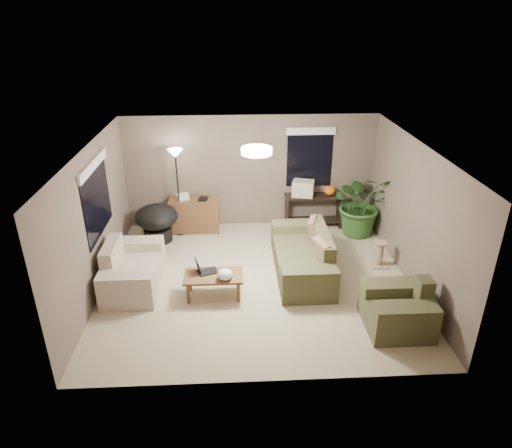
{
  "coord_description": "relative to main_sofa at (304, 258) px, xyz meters",
  "views": [
    {
      "loc": [
        -0.39,
        -7.1,
        4.48
      ],
      "look_at": [
        0.0,
        0.2,
        1.05
      ],
      "focal_mm": 32.0,
      "sensor_mm": 36.0,
      "label": 1
    }
  ],
  "objects": [
    {
      "name": "room_shell",
      "position": [
        -0.9,
        -0.28,
        0.96
      ],
      "size": [
        5.5,
        5.5,
        5.5
      ],
      "color": "tan",
      "rests_on": "ground"
    },
    {
      "name": "pumpkin",
      "position": [
        0.85,
        1.99,
        0.56
      ],
      "size": [
        0.32,
        0.32,
        0.2
      ],
      "primitive_type": "ellipsoid",
      "rotation": [
        0.0,
        0.0,
        0.33
      ],
      "color": "orange",
      "rests_on": "console_table"
    },
    {
      "name": "plastic_bag",
      "position": [
        -1.46,
        -0.88,
        0.22
      ],
      "size": [
        0.31,
        0.29,
        0.19
      ],
      "primitive_type": "ellipsoid",
      "rotation": [
        0.0,
        0.0,
        0.22
      ],
      "color": "white",
      "rests_on": "coffee_table"
    },
    {
      "name": "cardboard_box",
      "position": [
        0.25,
        1.99,
        0.63
      ],
      "size": [
        0.53,
        0.45,
        0.34
      ],
      "primitive_type": "cube",
      "rotation": [
        0.0,
        0.0,
        -0.27
      ],
      "color": "beige",
      "rests_on": "console_table"
    },
    {
      "name": "cat_scratching_post",
      "position": [
        1.49,
        0.14,
        -0.08
      ],
      "size": [
        0.32,
        0.32,
        0.5
      ],
      "color": "tan",
      "rests_on": "ground"
    },
    {
      "name": "houseplant",
      "position": [
        1.47,
        1.55,
        0.26
      ],
      "size": [
        1.28,
        1.42,
        1.11
      ],
      "primitive_type": "imported",
      "color": "#2D5923",
      "rests_on": "ground"
    },
    {
      "name": "window_back",
      "position": [
        0.4,
        2.2,
        1.49
      ],
      "size": [
        1.06,
        0.05,
        1.33
      ],
      "color": "black",
      "rests_on": "room_shell"
    },
    {
      "name": "window_left",
      "position": [
        -3.63,
        0.02,
        1.49
      ],
      "size": [
        0.05,
        1.56,
        1.33
      ],
      "color": "black",
      "rests_on": "room_shell"
    },
    {
      "name": "desk",
      "position": [
        -2.15,
        1.91,
        0.08
      ],
      "size": [
        1.1,
        0.5,
        0.75
      ],
      "color": "brown",
      "rests_on": "ground"
    },
    {
      "name": "desk_papers",
      "position": [
        -2.3,
        1.9,
        0.51
      ],
      "size": [
        0.71,
        0.31,
        0.12
      ],
      "color": "silver",
      "rests_on": "desk"
    },
    {
      "name": "loveseat",
      "position": [
        -3.12,
        -0.31,
        0.0
      ],
      "size": [
        0.9,
        1.6,
        0.85
      ],
      "color": "beige",
      "rests_on": "ground"
    },
    {
      "name": "coffee_table",
      "position": [
        -1.66,
        -0.73,
        0.06
      ],
      "size": [
        1.0,
        0.55,
        0.42
      ],
      "color": "brown",
      "rests_on": "ground"
    },
    {
      "name": "armchair",
      "position": [
        1.21,
        -1.72,
        0.0
      ],
      "size": [
        0.95,
        1.0,
        0.85
      ],
      "color": "#4C4D2E",
      "rests_on": "ground"
    },
    {
      "name": "floor_lamp",
      "position": [
        -2.46,
        1.78,
        1.3
      ],
      "size": [
        0.32,
        0.32,
        1.91
      ],
      "color": "black",
      "rests_on": "ground"
    },
    {
      "name": "throw_pillows",
      "position": [
        0.26,
        -0.0,
        0.36
      ],
      "size": [
        0.36,
        1.4,
        0.47
      ],
      "color": "#8C7251",
      "rests_on": "main_sofa"
    },
    {
      "name": "papasan_chair",
      "position": [
        -2.92,
        1.45,
        0.17
      ],
      "size": [
        1.1,
        1.1,
        0.8
      ],
      "color": "black",
      "rests_on": "ground"
    },
    {
      "name": "laptop",
      "position": [
        -1.83,
        -0.63,
        0.19
      ],
      "size": [
        0.42,
        0.33,
        0.24
      ],
      "color": "black",
      "rests_on": "coffee_table"
    },
    {
      "name": "ceiling_fixture",
      "position": [
        -0.9,
        -0.28,
        2.15
      ],
      "size": [
        0.5,
        0.5,
        0.1
      ],
      "primitive_type": "cylinder",
      "color": "white",
      "rests_on": "room_shell"
    },
    {
      "name": "main_sofa",
      "position": [
        0.0,
        0.0,
        0.0
      ],
      "size": [
        0.95,
        2.2,
        0.85
      ],
      "color": "#47472B",
      "rests_on": "ground"
    },
    {
      "name": "console_table",
      "position": [
        0.5,
        1.99,
        0.14
      ],
      "size": [
        1.3,
        0.4,
        0.75
      ],
      "color": "black",
      "rests_on": "ground"
    }
  ]
}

